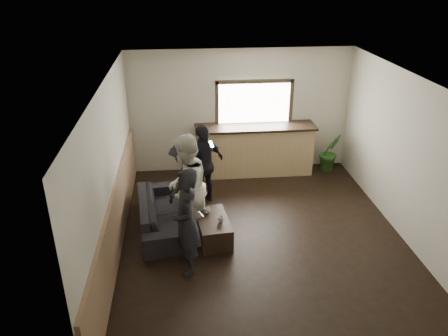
{
  "coord_description": "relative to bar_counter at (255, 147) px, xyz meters",
  "views": [
    {
      "loc": [
        -1.31,
        -6.4,
        4.44
      ],
      "look_at": [
        -0.63,
        0.4,
        1.22
      ],
      "focal_mm": 35.0,
      "sensor_mm": 36.0,
      "label": 1
    }
  ],
  "objects": [
    {
      "name": "person_a",
      "position": [
        -1.62,
        -3.42,
        0.23
      ],
      "size": [
        0.52,
        0.69,
        1.74
      ],
      "rotation": [
        0.0,
        0.0,
        -1.41
      ],
      "color": "black",
      "rests_on": "ground"
    },
    {
      "name": "person_c",
      "position": [
        -1.62,
        -1.73,
        0.12
      ],
      "size": [
        0.98,
        1.13,
        1.52
      ],
      "rotation": [
        0.0,
        0.0,
        -2.11
      ],
      "color": "black",
      "rests_on": "ground"
    },
    {
      "name": "person_b",
      "position": [
        -1.6,
        -2.44,
        0.31
      ],
      "size": [
        0.96,
        1.09,
        1.9
      ],
      "rotation": [
        0.0,
        0.0,
        -1.87
      ],
      "color": "beige",
      "rests_on": "ground"
    },
    {
      "name": "room_shell",
      "position": [
        -1.04,
        -2.7,
        0.83
      ],
      "size": [
        5.01,
        6.01,
        2.8
      ],
      "color": "silver",
      "rests_on": "ground"
    },
    {
      "name": "cup_a",
      "position": [
        -1.24,
        -2.43,
        -0.17
      ],
      "size": [
        0.16,
        0.16,
        0.09
      ],
      "primitive_type": "imported",
      "rotation": [
        0.0,
        0.0,
        5.38
      ],
      "color": "silver",
      "rests_on": "coffee_table"
    },
    {
      "name": "ground",
      "position": [
        -0.3,
        -2.7,
        -0.64
      ],
      "size": [
        5.0,
        6.0,
        0.01
      ],
      "primitive_type": "cube",
      "color": "black"
    },
    {
      "name": "potted_plant",
      "position": [
        1.78,
        -0.05,
        -0.19
      ],
      "size": [
        0.59,
        0.53,
        0.91
      ],
      "primitive_type": "imported",
      "rotation": [
        0.0,
        0.0,
        0.28
      ],
      "color": "#2D6623",
      "rests_on": "ground"
    },
    {
      "name": "cup_b",
      "position": [
        -1.03,
        -2.75,
        -0.17
      ],
      "size": [
        0.15,
        0.15,
        0.1
      ],
      "primitive_type": "imported",
      "rotation": [
        0.0,
        0.0,
        2.31
      ],
      "color": "silver",
      "rests_on": "coffee_table"
    },
    {
      "name": "bar_counter",
      "position": [
        0.0,
        0.0,
        0.0
      ],
      "size": [
        2.7,
        0.68,
        2.13
      ],
      "color": "tan",
      "rests_on": "ground"
    },
    {
      "name": "person_d",
      "position": [
        -1.22,
        -1.26,
        0.19
      ],
      "size": [
        1.01,
        0.93,
        1.66
      ],
      "rotation": [
        0.0,
        0.0,
        -2.46
      ],
      "color": "black",
      "rests_on": "ground"
    },
    {
      "name": "coffee_table",
      "position": [
        -1.16,
        -2.64,
        -0.43
      ],
      "size": [
        0.64,
        1.01,
        0.42
      ],
      "primitive_type": "cube",
      "rotation": [
        0.0,
        0.0,
        0.12
      ],
      "color": "black",
      "rests_on": "ground"
    },
    {
      "name": "sofa",
      "position": [
        -2.07,
        -2.14,
        -0.34
      ],
      "size": [
        1.01,
        2.11,
        0.59
      ],
      "primitive_type": "imported",
      "rotation": [
        0.0,
        0.0,
        1.68
      ],
      "color": "black",
      "rests_on": "ground"
    }
  ]
}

